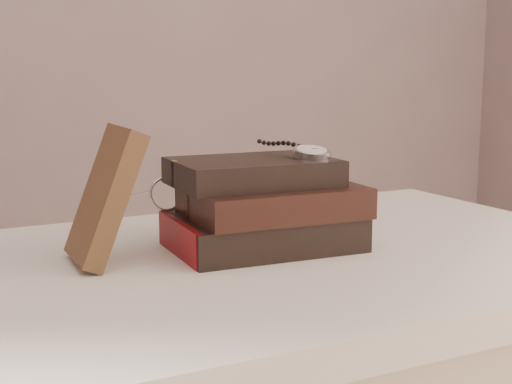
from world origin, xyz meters
TOP-DOWN VIEW (x-y plane):
  - table at (0.00, 0.35)m, footprint 1.00×0.60m
  - book_stack at (0.03, 0.38)m, footprint 0.25×0.18m
  - journal at (-0.17, 0.40)m, footprint 0.09×0.11m
  - pocket_watch at (0.09, 0.36)m, footprint 0.05×0.15m
  - eyeglasses at (-0.05, 0.46)m, footprint 0.10×0.12m

SIDE VIEW (x-z plane):
  - table at x=0.00m, z-range 0.28..1.03m
  - book_stack at x=0.03m, z-range 0.75..0.86m
  - eyeglasses at x=-0.05m, z-range 0.79..0.84m
  - journal at x=-0.17m, z-range 0.75..0.92m
  - pocket_watch at x=0.09m, z-range 0.87..0.88m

